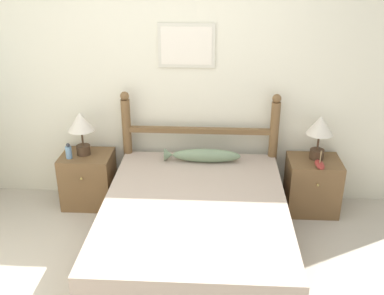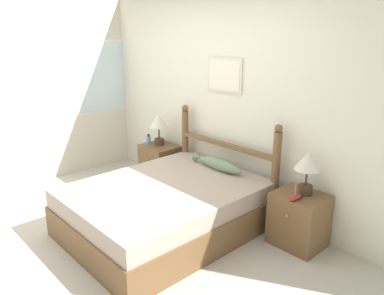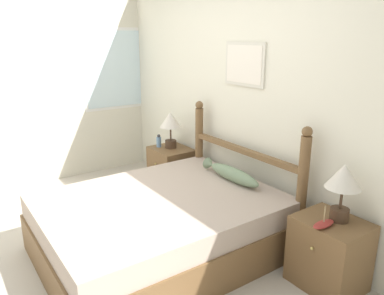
# 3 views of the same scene
# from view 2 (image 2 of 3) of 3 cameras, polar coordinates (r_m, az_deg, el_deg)

# --- Properties ---
(ground_plane) EXTENTS (16.00, 16.00, 0.00)m
(ground_plane) POSITION_cam_2_polar(r_m,az_deg,el_deg) (4.04, -13.64, -14.06)
(ground_plane) COLOR #B7AD9E
(wall_back) EXTENTS (6.40, 0.08, 2.55)m
(wall_back) POSITION_cam_2_polar(r_m,az_deg,el_deg) (4.60, 4.38, 7.31)
(wall_back) COLOR beige
(wall_back) RESTS_ON ground_plane
(wall_left) EXTENTS (0.08, 6.40, 2.55)m
(wall_left) POSITION_cam_2_polar(r_m,az_deg,el_deg) (5.52, -25.43, 7.38)
(wall_left) COLOR beige
(wall_left) RESTS_ON ground_plane
(bed) EXTENTS (1.54, 1.97, 0.52)m
(bed) POSITION_cam_2_polar(r_m,az_deg,el_deg) (4.06, -4.15, -9.26)
(bed) COLOR brown
(bed) RESTS_ON ground_plane
(headboard) EXTENTS (1.54, 0.09, 1.16)m
(headboard) POSITION_cam_2_polar(r_m,az_deg,el_deg) (4.51, 5.09, -1.51)
(headboard) COLOR brown
(headboard) RESTS_ON ground_plane
(nightstand_left) EXTENTS (0.50, 0.44, 0.54)m
(nightstand_left) POSITION_cam_2_polar(r_m,az_deg,el_deg) (5.32, -4.88, -2.50)
(nightstand_left) COLOR brown
(nightstand_left) RESTS_ON ground_plane
(nightstand_right) EXTENTS (0.50, 0.44, 0.54)m
(nightstand_right) POSITION_cam_2_polar(r_m,az_deg,el_deg) (3.94, 15.93, -10.54)
(nightstand_right) COLOR brown
(nightstand_right) RESTS_ON ground_plane
(table_lamp_left) EXTENTS (0.26, 0.26, 0.44)m
(table_lamp_left) POSITION_cam_2_polar(r_m,az_deg,el_deg) (5.18, -5.09, 3.64)
(table_lamp_left) COLOR #422D1E
(table_lamp_left) RESTS_ON nightstand_left
(table_lamp_right) EXTENTS (0.26, 0.26, 0.44)m
(table_lamp_right) POSITION_cam_2_polar(r_m,az_deg,el_deg) (3.74, 17.22, -2.50)
(table_lamp_right) COLOR #422D1E
(table_lamp_right) RESTS_ON nightstand_right
(bottle) EXTENTS (0.06, 0.06, 0.16)m
(bottle) POSITION_cam_2_polar(r_m,az_deg,el_deg) (5.28, -6.64, 1.17)
(bottle) COLOR #668CB2
(bottle) RESTS_ON nightstand_left
(model_boat) EXTENTS (0.08, 0.20, 0.16)m
(model_boat) POSITION_cam_2_polar(r_m,az_deg,el_deg) (3.71, 15.39, -7.30)
(model_boat) COLOR maroon
(model_boat) RESTS_ON nightstand_right
(fish_pillow) EXTENTS (0.73, 0.13, 0.13)m
(fish_pillow) POSITION_cam_2_polar(r_m,az_deg,el_deg) (4.38, 3.88, -2.52)
(fish_pillow) COLOR gray
(fish_pillow) RESTS_ON bed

